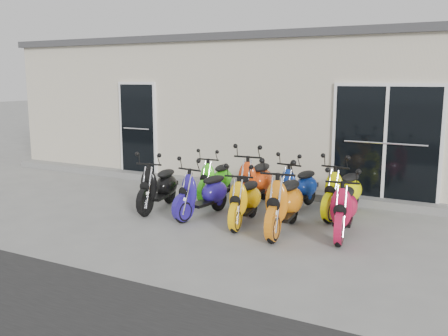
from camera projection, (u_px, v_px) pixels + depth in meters
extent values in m
plane|color=gray|center=(208.00, 215.00, 8.89)|extent=(80.00, 80.00, 0.00)
cube|color=beige|center=(306.00, 109.00, 13.12)|extent=(14.00, 6.00, 3.20)
cube|color=#3F3F42|center=(308.00, 43.00, 12.82)|extent=(14.20, 6.20, 0.16)
cube|color=gray|center=(255.00, 189.00, 10.63)|extent=(14.00, 0.40, 0.15)
cube|color=black|center=(138.00, 126.00, 12.03)|extent=(1.07, 0.08, 2.22)
cube|color=black|center=(386.00, 140.00, 9.34)|extent=(2.02, 0.08, 2.22)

